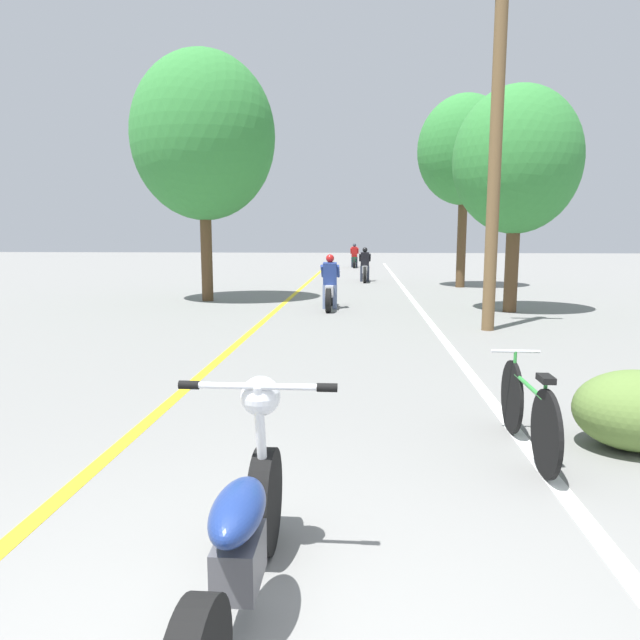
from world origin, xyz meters
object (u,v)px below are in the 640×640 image
(utility_pole, at_px, (496,148))
(roadside_tree_right_far, at_px, (465,151))
(bicycle_parked, at_px, (528,411))
(motorcycle_rider_mid, at_px, (365,269))
(motorcycle_foreground, at_px, (242,539))
(motorcycle_rider_far, at_px, (354,258))
(motorcycle_rider_lead, at_px, (330,289))
(roadside_tree_left, at_px, (203,137))
(roadside_tree_right_near, at_px, (517,161))

(utility_pole, relative_size, roadside_tree_right_far, 1.02)
(bicycle_parked, bearing_deg, motorcycle_rider_mid, 94.06)
(utility_pole, distance_m, motorcycle_foreground, 9.86)
(roadside_tree_right_far, xyz_separation_m, motorcycle_rider_mid, (-3.44, 2.31, -4.27))
(roadside_tree_right_far, xyz_separation_m, motorcycle_rider_far, (-3.99, 12.62, -4.27))
(roadside_tree_right_far, distance_m, motorcycle_rider_far, 13.90)
(motorcycle_rider_lead, distance_m, motorcycle_rider_mid, 8.85)
(roadside_tree_right_far, relative_size, motorcycle_rider_lead, 3.41)
(utility_pole, height_order, motorcycle_rider_lead, utility_pole)
(roadside_tree_left, bearing_deg, roadside_tree_right_near, -12.71)
(roadside_tree_right_far, bearing_deg, roadside_tree_right_near, -89.40)
(motorcycle_rider_far, bearing_deg, roadside_tree_right_far, -72.44)
(roadside_tree_left, height_order, motorcycle_rider_lead, roadside_tree_left)
(roadside_tree_left, xyz_separation_m, motorcycle_foreground, (3.84, -13.50, -4.11))
(roadside_tree_right_far, height_order, roadside_tree_left, roadside_tree_left)
(utility_pole, bearing_deg, motorcycle_foreground, -109.04)
(motorcycle_rider_mid, xyz_separation_m, motorcycle_rider_far, (-0.56, 10.30, 0.00))
(motorcycle_rider_far, bearing_deg, utility_pole, -82.47)
(roadside_tree_left, height_order, motorcycle_rider_mid, roadside_tree_left)
(roadside_tree_left, bearing_deg, motorcycle_foreground, -74.11)
(utility_pole, xyz_separation_m, roadside_tree_right_near, (1.13, 2.82, 0.09))
(motorcycle_foreground, bearing_deg, motorcycle_rider_far, 89.77)
(roadside_tree_right_far, relative_size, motorcycle_rider_mid, 3.26)
(motorcycle_rider_lead, height_order, bicycle_parked, motorcycle_rider_lead)
(roadside_tree_right_far, distance_m, motorcycle_rider_lead, 8.91)
(roadside_tree_right_near, distance_m, motorcycle_rider_far, 20.02)
(roadside_tree_right_near, height_order, motorcycle_rider_mid, roadside_tree_right_near)
(motorcycle_foreground, bearing_deg, utility_pole, 70.96)
(roadside_tree_right_near, bearing_deg, bicycle_parked, -103.26)
(motorcycle_foreground, bearing_deg, bicycle_parked, 49.69)
(roadside_tree_left, distance_m, bicycle_parked, 13.26)
(motorcycle_rider_mid, bearing_deg, roadside_tree_left, -121.98)
(motorcycle_rider_lead, bearing_deg, motorcycle_rider_mid, 84.00)
(roadside_tree_right_far, xyz_separation_m, motorcycle_foreground, (-4.12, -18.43, -4.36))
(roadside_tree_left, distance_m, motorcycle_rider_lead, 5.62)
(roadside_tree_left, relative_size, motorcycle_rider_lead, 3.48)
(roadside_tree_right_far, bearing_deg, utility_pole, -96.32)
(utility_pole, height_order, motorcycle_rider_far, utility_pole)
(motorcycle_rider_mid, bearing_deg, bicycle_parked, -85.94)
(motorcycle_rider_mid, bearing_deg, motorcycle_foreground, -91.88)
(utility_pole, bearing_deg, motorcycle_rider_far, 97.53)
(utility_pole, distance_m, roadside_tree_right_far, 9.71)
(roadside_tree_right_near, xyz_separation_m, bicycle_parked, (-2.20, -9.34, -3.22))
(utility_pole, xyz_separation_m, motorcycle_rider_lead, (-3.30, 3.08, -2.98))
(roadside_tree_right_far, height_order, motorcycle_rider_mid, roadside_tree_right_far)
(roadside_tree_right_near, distance_m, roadside_tree_left, 8.29)
(roadside_tree_right_far, height_order, motorcycle_rider_lead, roadside_tree_right_far)
(motorcycle_foreground, xyz_separation_m, motorcycle_rider_far, (0.12, 31.04, 0.09))
(utility_pole, xyz_separation_m, roadside_tree_left, (-6.90, 4.63, 1.04))
(utility_pole, height_order, roadside_tree_right_near, utility_pole)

